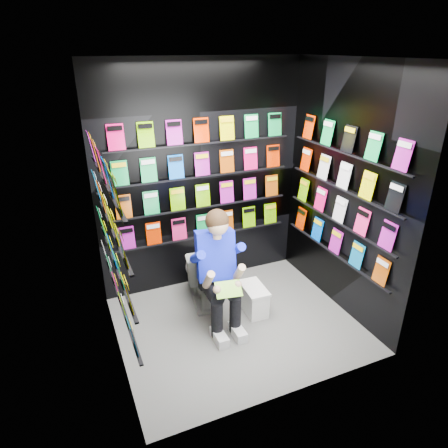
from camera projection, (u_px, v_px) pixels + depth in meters
name	position (u px, v px, depth m)	size (l,w,h in m)	color
floor	(237.00, 324.00, 4.21)	(2.40, 2.40, 0.00)	slate
ceiling	(241.00, 58.00, 3.14)	(2.40, 2.40, 0.00)	white
wall_back	(202.00, 180.00, 4.52)	(2.40, 0.04, 2.60)	black
wall_front	(299.00, 259.00, 2.84)	(2.40, 0.04, 2.60)	black
wall_left	(106.00, 232.00, 3.25)	(0.04, 2.00, 2.60)	black
wall_right	(344.00, 193.00, 4.11)	(0.04, 2.00, 2.60)	black
comics_back	(202.00, 180.00, 4.49)	(2.10, 0.06, 1.37)	#EF0D66
comics_left	(109.00, 231.00, 3.25)	(0.06, 1.70, 1.37)	#EF0D66
comics_right	(342.00, 193.00, 4.09)	(0.06, 1.70, 1.37)	#EF0D66
toilet	(202.00, 272.00, 4.47)	(0.42, 0.75, 0.73)	white
longbox	(254.00, 300.00, 4.37)	(0.21, 0.37, 0.28)	white
longbox_lid	(254.00, 288.00, 4.30)	(0.22, 0.39, 0.03)	white
reader	(215.00, 256.00, 3.99)	(0.51, 0.75, 1.38)	#0411D5
held_comic	(228.00, 289.00, 3.78)	(0.25, 0.01, 0.17)	green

